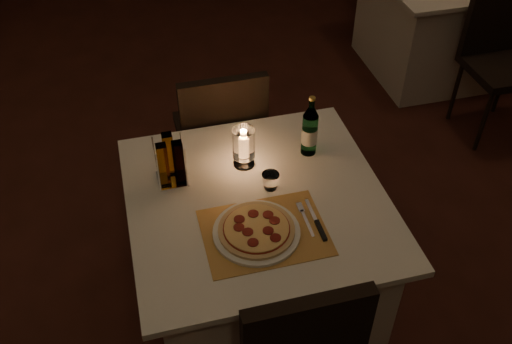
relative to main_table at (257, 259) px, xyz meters
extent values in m
cube|color=#431C15|center=(-0.23, 0.26, -0.38)|extent=(8.00, 10.00, 0.02)
cube|color=white|center=(0.00, 0.00, -0.02)|extent=(0.88, 0.88, 0.71)
cube|color=white|center=(0.00, 0.00, 0.35)|extent=(1.00, 1.00, 0.03)
cube|color=black|center=(0.00, -0.61, 0.32)|extent=(0.42, 0.05, 0.42)
cube|color=black|center=(0.00, 0.80, 0.09)|extent=(0.42, 0.42, 0.05)
cube|color=black|center=(0.00, 0.61, 0.32)|extent=(0.42, 0.05, 0.42)
cylinder|color=black|center=(0.17, 0.97, -0.15)|extent=(0.03, 0.03, 0.44)
cylinder|color=black|center=(-0.17, 0.97, -0.15)|extent=(0.03, 0.03, 0.44)
cylinder|color=black|center=(0.17, 0.63, -0.15)|extent=(0.03, 0.03, 0.44)
cylinder|color=black|center=(-0.17, 0.63, -0.15)|extent=(0.03, 0.03, 0.44)
cube|color=#CA9046|center=(-0.02, -0.18, 0.37)|extent=(0.45, 0.34, 0.00)
cylinder|color=white|center=(-0.05, -0.18, 0.38)|extent=(0.32, 0.32, 0.01)
cylinder|color=#D8B77F|center=(-0.05, -0.18, 0.39)|extent=(0.28, 0.28, 0.01)
cylinder|color=maroon|center=(-0.05, -0.18, 0.40)|extent=(0.24, 0.24, 0.00)
cylinder|color=#EACC7F|center=(-0.05, -0.18, 0.40)|extent=(0.24, 0.24, 0.00)
cylinder|color=maroon|center=(0.02, -0.17, 0.40)|extent=(0.04, 0.04, 0.00)
cylinder|color=maroon|center=(0.01, -0.13, 0.40)|extent=(0.04, 0.04, 0.00)
cylinder|color=maroon|center=(-0.04, -0.11, 0.40)|extent=(0.04, 0.04, 0.00)
cylinder|color=maroon|center=(-0.10, -0.13, 0.40)|extent=(0.04, 0.04, 0.00)
cylinder|color=maroon|center=(-0.11, -0.17, 0.40)|extent=(0.04, 0.04, 0.00)
cylinder|color=maroon|center=(-0.09, -0.20, 0.40)|extent=(0.04, 0.04, 0.00)
cylinder|color=maroon|center=(-0.08, -0.25, 0.40)|extent=(0.04, 0.04, 0.00)
cylinder|color=maroon|center=(0.00, -0.25, 0.40)|extent=(0.04, 0.04, 0.00)
cylinder|color=maroon|center=(-0.01, -0.21, 0.40)|extent=(0.04, 0.04, 0.00)
cube|color=silver|center=(0.15, -0.18, 0.37)|extent=(0.01, 0.14, 0.00)
cube|color=silver|center=(0.15, -0.09, 0.37)|extent=(0.02, 0.05, 0.00)
cube|color=black|center=(0.18, -0.23, 0.38)|extent=(0.02, 0.10, 0.01)
cube|color=silver|center=(0.18, -0.12, 0.37)|extent=(0.01, 0.12, 0.00)
cylinder|color=#539A67|center=(0.28, 0.22, 0.46)|extent=(0.06, 0.06, 0.19)
cylinder|color=#539A67|center=(0.28, 0.22, 0.62)|extent=(0.02, 0.02, 0.04)
cylinder|color=gold|center=(0.28, 0.22, 0.64)|extent=(0.03, 0.03, 0.01)
cylinder|color=silver|center=(0.28, 0.22, 0.46)|extent=(0.07, 0.07, 0.07)
cylinder|color=white|center=(0.00, 0.21, 0.37)|extent=(0.09, 0.09, 0.01)
cylinder|color=white|center=(0.00, 0.21, 0.39)|extent=(0.02, 0.02, 0.04)
cylinder|color=white|center=(0.00, 0.21, 0.48)|extent=(0.09, 0.09, 0.13)
cylinder|color=white|center=(0.00, 0.21, 0.46)|extent=(0.02, 0.02, 0.10)
ellipsoid|color=orange|center=(0.00, 0.21, 0.53)|extent=(0.02, 0.02, 0.03)
cube|color=white|center=(-0.30, 0.19, 0.37)|extent=(0.12, 0.12, 0.01)
cylinder|color=white|center=(-0.36, 0.14, 0.46)|extent=(0.01, 0.01, 0.18)
cylinder|color=white|center=(-0.25, 0.14, 0.46)|extent=(0.01, 0.01, 0.18)
cylinder|color=white|center=(-0.36, 0.25, 0.46)|extent=(0.01, 0.01, 0.18)
cylinder|color=white|center=(-0.25, 0.25, 0.46)|extent=(0.01, 0.01, 0.18)
cube|color=#BF8C33|center=(-0.33, 0.16, 0.47)|extent=(0.04, 0.04, 0.20)
cube|color=#3F1E14|center=(-0.27, 0.16, 0.47)|extent=(0.04, 0.04, 0.20)
cube|color=#BF8C33|center=(-0.30, 0.22, 0.47)|extent=(0.04, 0.04, 0.20)
cube|color=white|center=(1.80, 1.78, -0.02)|extent=(0.88, 0.88, 0.71)
cube|color=black|center=(1.80, 0.98, 0.09)|extent=(0.42, 0.42, 0.05)
cube|color=black|center=(1.80, 1.17, 0.32)|extent=(0.42, 0.05, 0.42)
cylinder|color=black|center=(1.63, 0.81, -0.15)|extent=(0.03, 0.03, 0.44)
cylinder|color=black|center=(1.63, 1.15, -0.15)|extent=(0.03, 0.03, 0.44)
cylinder|color=black|center=(1.97, 1.15, -0.15)|extent=(0.03, 0.03, 0.44)
cylinder|color=black|center=(1.97, 2.41, -0.15)|extent=(0.03, 0.03, 0.44)
cylinder|color=black|center=(1.63, 2.41, -0.15)|extent=(0.03, 0.03, 0.44)
camera|label=1|loc=(-0.40, -1.53, 1.92)|focal=40.00mm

